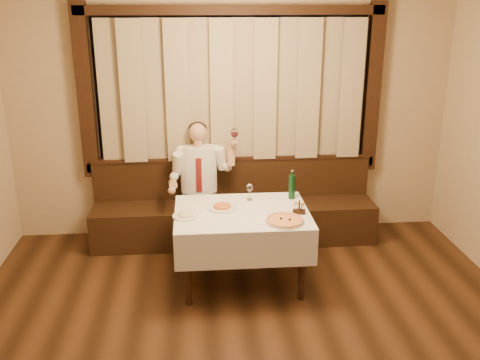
{
  "coord_description": "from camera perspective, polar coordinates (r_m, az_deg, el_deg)",
  "views": [
    {
      "loc": [
        -0.42,
        -2.98,
        2.68
      ],
      "look_at": [
        0.0,
        1.9,
        1.0
      ],
      "focal_mm": 40.0,
      "sensor_mm": 36.0,
      "label": 1
    }
  ],
  "objects": [
    {
      "name": "green_bottle",
      "position": [
        5.37,
        5.56,
        -0.69
      ],
      "size": [
        0.06,
        0.06,
        0.3
      ],
      "rotation": [
        0.0,
        0.0,
        -0.41
      ],
      "color": "#125426",
      "rests_on": "dining_table"
    },
    {
      "name": "dining_table",
      "position": [
        5.11,
        0.19,
        -4.43
      ],
      "size": [
        1.27,
        0.97,
        0.76
      ],
      "color": "black",
      "rests_on": "ground"
    },
    {
      "name": "seated_man",
      "position": [
        5.91,
        -4.35,
        0.48
      ],
      "size": [
        0.76,
        0.57,
        1.4
      ],
      "color": "black",
      "rests_on": "ground"
    },
    {
      "name": "table_wine_glass",
      "position": [
        5.3,
        1.04,
        -0.88
      ],
      "size": [
        0.06,
        0.06,
        0.17
      ],
      "rotation": [
        0.0,
        0.0,
        0.18
      ],
      "color": "white",
      "rests_on": "dining_table"
    },
    {
      "name": "room",
      "position": [
        4.14,
        1.09,
        2.39
      ],
      "size": [
        5.01,
        6.01,
        2.81
      ],
      "color": "black",
      "rests_on": "ground"
    },
    {
      "name": "cruet_caddy",
      "position": [
        5.03,
        6.33,
        -3.1
      ],
      "size": [
        0.13,
        0.09,
        0.12
      ],
      "rotation": [
        0.0,
        0.0,
        -0.27
      ],
      "color": "black",
      "rests_on": "dining_table"
    },
    {
      "name": "pizza",
      "position": [
        4.84,
        4.8,
        -4.33
      ],
      "size": [
        0.36,
        0.36,
        0.04
      ],
      "rotation": [
        0.0,
        0.0,
        -0.29
      ],
      "color": "white",
      "rests_on": "dining_table"
    },
    {
      "name": "pasta_red",
      "position": [
        5.12,
        -1.91,
        -2.65
      ],
      "size": [
        0.29,
        0.29,
        0.1
      ],
      "rotation": [
        0.0,
        0.0,
        0.3
      ],
      "color": "white",
      "rests_on": "dining_table"
    },
    {
      "name": "pasta_cream",
      "position": [
        4.96,
        -5.84,
        -3.56
      ],
      "size": [
        0.24,
        0.24,
        0.08
      ],
      "rotation": [
        0.0,
        0.0,
        0.42
      ],
      "color": "white",
      "rests_on": "dining_table"
    },
    {
      "name": "banquette",
      "position": [
        6.19,
        -0.65,
        -3.58
      ],
      "size": [
        3.2,
        0.61,
        0.94
      ],
      "color": "black",
      "rests_on": "ground"
    }
  ]
}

